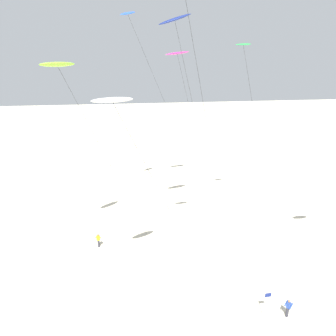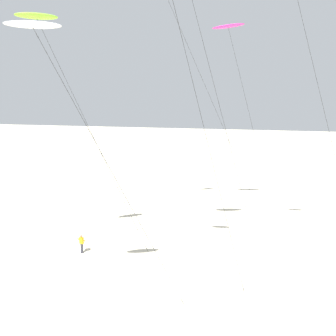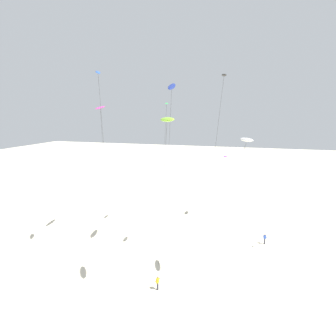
{
  "view_description": "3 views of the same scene",
  "coord_description": "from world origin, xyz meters",
  "px_view_note": "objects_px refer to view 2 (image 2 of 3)",
  "views": [
    {
      "loc": [
        -6.72,
        -18.57,
        19.43
      ],
      "look_at": [
        -1.63,
        13.5,
        7.6
      ],
      "focal_mm": 31.08,
      "sensor_mm": 36.0,
      "label": 1
    },
    {
      "loc": [
        4.11,
        -15.88,
        13.52
      ],
      "look_at": [
        -2.31,
        10.07,
        7.97
      ],
      "focal_mm": 37.08,
      "sensor_mm": 36.0,
      "label": 2
    },
    {
      "loc": [
        -38.31,
        0.21,
        20.01
      ],
      "look_at": [
        -3.19,
        10.59,
        12.86
      ],
      "focal_mm": 31.03,
      "sensor_mm": 36.0,
      "label": 3
    }
  ],
  "objects_px": {
    "kite_lime": "(37,18)",
    "kite_flyer_middle": "(82,243)",
    "kite_white": "(34,27)",
    "kite_magenta": "(229,28)",
    "kite_green": "(300,8)"
  },
  "relations": [
    {
      "from": "kite_magenta",
      "to": "kite_lime",
      "type": "relative_size",
      "value": 1.07
    },
    {
      "from": "kite_lime",
      "to": "kite_flyer_middle",
      "type": "distance_m",
      "value": 18.42
    },
    {
      "from": "kite_white",
      "to": "kite_flyer_middle",
      "type": "relative_size",
      "value": 10.4
    },
    {
      "from": "kite_white",
      "to": "kite_lime",
      "type": "height_order",
      "value": "kite_lime"
    },
    {
      "from": "kite_green",
      "to": "kite_white",
      "type": "bearing_deg",
      "value": -137.69
    },
    {
      "from": "kite_green",
      "to": "kite_flyer_middle",
      "type": "xyz_separation_m",
      "value": [
        -17.08,
        -4.11,
        -19.22
      ]
    },
    {
      "from": "kite_white",
      "to": "kite_magenta",
      "type": "bearing_deg",
      "value": 68.85
    },
    {
      "from": "kite_magenta",
      "to": "kite_lime",
      "type": "distance_m",
      "value": 19.19
    },
    {
      "from": "kite_flyer_middle",
      "to": "kite_magenta",
      "type": "bearing_deg",
      "value": 48.52
    },
    {
      "from": "kite_green",
      "to": "kite_lime",
      "type": "bearing_deg",
      "value": -162.97
    },
    {
      "from": "kite_magenta",
      "to": "kite_green",
      "type": "height_order",
      "value": "kite_green"
    },
    {
      "from": "kite_magenta",
      "to": "kite_green",
      "type": "xyz_separation_m",
      "value": [
        5.96,
        -8.47,
        -0.29
      ]
    },
    {
      "from": "kite_magenta",
      "to": "kite_green",
      "type": "relative_size",
      "value": 0.98
    },
    {
      "from": "kite_white",
      "to": "kite_green",
      "type": "relative_size",
      "value": 0.81
    },
    {
      "from": "kite_flyer_middle",
      "to": "kite_green",
      "type": "bearing_deg",
      "value": 13.52
    }
  ]
}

